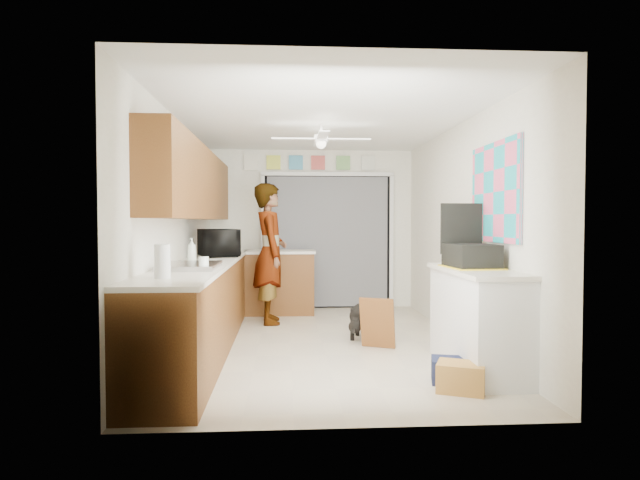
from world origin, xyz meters
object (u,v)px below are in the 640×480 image
object	(u,v)px
suitcase	(471,256)
navy_crate	(452,371)
soap_bottle	(192,250)
man	(270,253)
cardboard_box	(461,377)
paper_towel_roll	(162,261)
microwave	(219,243)
dog	(361,320)

from	to	relation	value
suitcase	navy_crate	distance (m)	1.10
navy_crate	suitcase	bearing A→B (deg)	54.45
soap_bottle	man	distance (m)	1.60
cardboard_box	suitcase	bearing A→B (deg)	65.19
paper_towel_roll	cardboard_box	world-z (taller)	paper_towel_roll
soap_bottle	suitcase	size ratio (longest dim) A/B	0.49
navy_crate	man	bearing A→B (deg)	120.22
paper_towel_roll	man	distance (m)	3.19
microwave	navy_crate	distance (m)	3.32
microwave	cardboard_box	distance (m)	3.49
microwave	man	world-z (taller)	man
navy_crate	man	size ratio (longest dim) A/B	0.18
paper_towel_roll	man	bearing A→B (deg)	76.95
soap_bottle	suitcase	xyz separation A→B (m)	(2.74, -0.96, -0.02)
cardboard_box	man	xyz separation A→B (m)	(-1.62, 3.03, 0.83)
navy_crate	man	xyz separation A→B (m)	(-1.62, 2.78, 0.84)
suitcase	navy_crate	bearing A→B (deg)	-129.45
microwave	suitcase	world-z (taller)	microwave
suitcase	paper_towel_roll	bearing A→B (deg)	-167.72
microwave	paper_towel_roll	world-z (taller)	microwave
navy_crate	dog	xyz separation A→B (m)	(-0.53, 1.76, 0.11)
soap_bottle	paper_towel_roll	xyz separation A→B (m)	(0.08, -1.73, 0.00)
man	soap_bottle	bearing A→B (deg)	143.60
microwave	navy_crate	size ratio (longest dim) A/B	1.83
man	dog	xyz separation A→B (m)	(1.09, -1.03, -0.73)
soap_bottle	man	size ratio (longest dim) A/B	0.14
paper_towel_roll	man	xyz separation A→B (m)	(0.72, 3.11, -0.13)
microwave	navy_crate	world-z (taller)	microwave
cardboard_box	man	distance (m)	3.53
microwave	cardboard_box	world-z (taller)	microwave
man	dog	size ratio (longest dim) A/B	3.47
microwave	man	bearing A→B (deg)	-69.88
microwave	navy_crate	xyz separation A→B (m)	(2.23, -2.25, -1.01)
microwave	man	size ratio (longest dim) A/B	0.32
cardboard_box	dog	bearing A→B (deg)	104.97
cardboard_box	man	bearing A→B (deg)	118.16
microwave	soap_bottle	bearing A→B (deg)	146.28
microwave	dog	xyz separation A→B (m)	(1.70, -0.49, -0.90)
suitcase	man	distance (m)	3.04
microwave	man	xyz separation A→B (m)	(0.61, 0.54, -0.17)
suitcase	dog	xyz separation A→B (m)	(-0.85, 1.31, -0.84)
suitcase	navy_crate	xyz separation A→B (m)	(-0.32, -0.45, -0.95)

